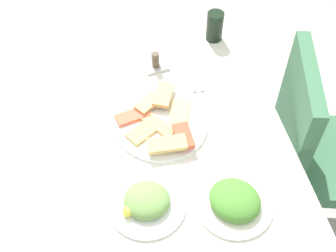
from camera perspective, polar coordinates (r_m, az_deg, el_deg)
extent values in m
plane|color=#B3ABA9|center=(2.14, 0.43, -13.26)|extent=(6.00, 6.00, 0.00)
cube|color=silver|center=(1.52, 0.59, -1.58)|extent=(1.09, 0.76, 0.02)
cylinder|color=#48435B|center=(2.10, -10.91, 1.40)|extent=(0.04, 0.04, 0.71)
cylinder|color=#48435B|center=(2.16, 6.18, 4.05)|extent=(0.04, 0.04, 0.71)
cube|color=#366745|center=(1.95, 19.74, -3.98)|extent=(0.51, 0.51, 0.06)
cube|color=#366745|center=(1.70, 15.95, 1.19)|extent=(0.40, 0.15, 0.46)
cylinder|color=#2A2B2E|center=(1.99, 13.55, -12.06)|extent=(0.03, 0.03, 0.39)
cylinder|color=#2A2B2E|center=(2.19, 12.63, -3.14)|extent=(0.03, 0.03, 0.39)
cylinder|color=white|center=(1.54, -0.87, 0.31)|extent=(0.32, 0.32, 0.01)
cube|color=tan|center=(1.45, -0.15, -2.32)|extent=(0.06, 0.13, 0.02)
cube|color=#E4A066|center=(1.52, -1.26, 0.15)|extent=(0.13, 0.11, 0.01)
cube|color=#D44D33|center=(1.47, 1.98, -1.23)|extent=(0.10, 0.06, 0.01)
cube|color=#DA6144|center=(1.55, -4.51, 1.28)|extent=(0.08, 0.13, 0.01)
cube|color=#E8C671|center=(1.55, 1.38, 1.35)|extent=(0.15, 0.11, 0.01)
cube|color=#EAAA6B|center=(1.57, -2.56, 2.94)|extent=(0.10, 0.11, 0.01)
cube|color=tan|center=(1.50, -3.45, -0.90)|extent=(0.10, 0.11, 0.01)
cube|color=#E9A868|center=(1.58, -0.72, 4.00)|extent=(0.13, 0.10, 0.02)
cylinder|color=white|center=(1.38, 8.39, -9.78)|extent=(0.24, 0.24, 0.01)
ellipsoid|color=#4A8933|center=(1.36, 8.50, -9.29)|extent=(0.21, 0.21, 0.07)
sphere|color=#E7D752|center=(1.38, 9.04, -8.47)|extent=(0.03, 0.03, 0.03)
cylinder|color=white|center=(1.37, -2.68, -9.85)|extent=(0.24, 0.24, 0.01)
ellipsoid|color=#71A050|center=(1.35, -2.72, -9.39)|extent=(0.16, 0.17, 0.06)
sphere|color=yellow|center=(1.33, -5.14, -10.75)|extent=(0.03, 0.03, 0.03)
cylinder|color=black|center=(1.83, 5.96, 12.51)|extent=(0.09, 0.09, 0.12)
cube|color=white|center=(1.70, 3.41, 6.32)|extent=(0.17, 0.17, 0.00)
cube|color=silver|center=(1.69, 2.82, 6.33)|extent=(0.16, 0.01, 0.00)
cube|color=silver|center=(1.70, 4.01, 6.50)|extent=(0.17, 0.03, 0.00)
cube|color=#B2B2B7|center=(1.74, -1.66, 7.83)|extent=(0.10, 0.10, 0.01)
cylinder|color=white|center=(1.73, -1.78, 9.02)|extent=(0.03, 0.03, 0.06)
cylinder|color=brown|center=(1.70, -1.58, 8.39)|extent=(0.03, 0.03, 0.06)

